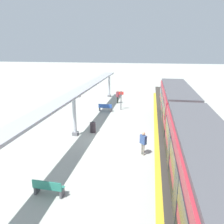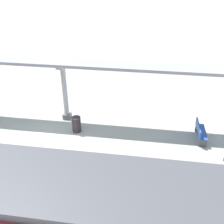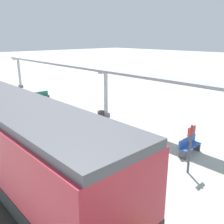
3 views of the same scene
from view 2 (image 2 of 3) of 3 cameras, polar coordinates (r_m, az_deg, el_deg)
The scene contains 6 objects.
ground_plane at distance 13.85m, azimuth -13.70°, elevation -7.93°, with size 176.00×176.00×0.00m, color #AAAEA4.
tactile_edge_strip at distance 11.64m, azimuth -19.81°, elevation -18.08°, with size 0.35×38.47×0.01m, color gold.
canopy_pillar_second at distance 15.40m, azimuth -9.91°, elevation 4.16°, with size 1.10×0.44×3.35m.
canopy_beam at distance 14.74m, azimuth -10.64°, elevation 10.20°, with size 1.20×30.88×0.16m, color #A8AAB2.
bench_mid_platform at distance 14.75m, azimuth 18.07°, elevation -3.92°, with size 1.50×0.45×0.86m.
trash_bin at distance 14.73m, azimuth -7.50°, elevation -2.59°, with size 0.48×0.48×0.88m, color #30282D.
Camera 2 is at (-9.94, -4.76, 8.39)m, focal length 43.36 mm.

